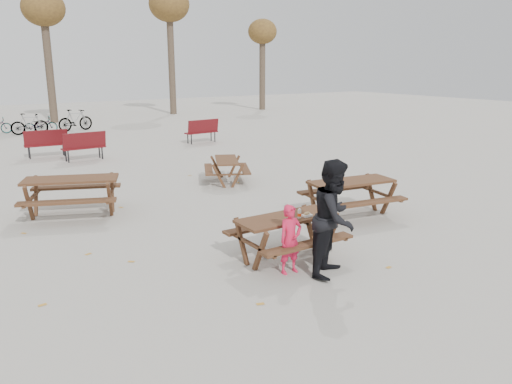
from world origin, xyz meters
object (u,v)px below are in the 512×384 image
soda_bottle (299,214)px  child (290,239)px  picnic_table_east (351,198)px  food_tray (307,216)px  picnic_table_north (72,197)px  main_picnic_table (287,227)px  adult (334,218)px  picnic_table_far (227,171)px

soda_bottle → child: (-0.45, -0.36, -0.27)m
picnic_table_east → food_tray: bearing=-140.4°
picnic_table_east → picnic_table_north: size_ratio=0.95×
child → picnic_table_north: bearing=114.1°
main_picnic_table → adult: 1.04m
food_tray → picnic_table_east: 2.85m
food_tray → adult: adult is taller
picnic_table_east → soda_bottle: bearing=-142.2°
soda_bottle → picnic_table_east: soda_bottle is taller
child → picnic_table_east: 3.53m
picnic_table_far → picnic_table_east: bearing=-145.1°
child → picnic_table_east: size_ratio=0.60×
adult → picnic_table_north: size_ratio=0.94×
food_tray → picnic_table_north: size_ratio=0.09×
main_picnic_table → soda_bottle: bearing=-53.4°
main_picnic_table → picnic_table_far: (2.01, 5.70, -0.25)m
child → adult: bearing=-34.0°
main_picnic_table → soda_bottle: 0.34m
picnic_table_east → picnic_table_north: (-5.27, 3.43, 0.02)m
picnic_table_north → child: bearing=-45.1°
food_tray → child: (-0.61, -0.35, -0.21)m
soda_bottle → picnic_table_north: size_ratio=0.08×
adult → food_tray: bearing=55.8°
picnic_table_north → food_tray: bearing=-38.0°
food_tray → soda_bottle: size_ratio=1.06×
picnic_table_north → soda_bottle: bearing=-39.4°
food_tray → picnic_table_east: (2.42, 1.46, -0.38)m
child → picnic_table_north: size_ratio=0.57×
food_tray → picnic_table_east: bearing=31.0°
main_picnic_table → adult: (0.25, -0.94, 0.37)m
picnic_table_north → picnic_table_far: 4.68m
adult → picnic_table_north: (-2.81, 5.64, -0.52)m
picnic_table_far → picnic_table_north: bearing=128.3°
main_picnic_table → food_tray: (0.29, -0.19, 0.21)m
picnic_table_east → main_picnic_table: bearing=-146.4°
child → picnic_table_far: child is taller
main_picnic_table → picnic_table_far: main_picnic_table is taller
picnic_table_north → picnic_table_far: size_ratio=1.29×
adult → picnic_table_far: size_ratio=1.21×
adult → picnic_table_east: (2.46, 2.21, -0.54)m
picnic_table_far → main_picnic_table: bearing=-173.5°
child → adult: adult is taller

